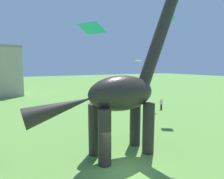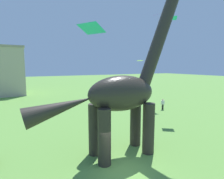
# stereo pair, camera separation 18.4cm
# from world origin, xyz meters

# --- Properties ---
(ground_plane) EXTENTS (240.00, 240.00, 0.00)m
(ground_plane) POSITION_xyz_m (0.00, 0.00, 0.00)
(ground_plane) COLOR #5B8E3D
(dinosaur_sculpture) EXTENTS (12.90, 2.73, 13.48)m
(dinosaur_sculpture) POSITION_xyz_m (1.10, 2.32, 4.88)
(dinosaur_sculpture) COLOR #2D2823
(dinosaur_sculpture) RESTS_ON ground_plane
(person_vendor_side) EXTENTS (0.64, 0.28, 1.70)m
(person_vendor_side) POSITION_xyz_m (14.73, 12.20, 1.03)
(person_vendor_side) COLOR black
(person_vendor_side) RESTS_ON ground_plane
(kite_far_right) EXTENTS (1.65, 1.83, 0.48)m
(kite_far_right) POSITION_xyz_m (-1.74, 1.17, 9.24)
(kite_far_right) COLOR #19B2B7
(kite_drifting) EXTENTS (1.25, 1.69, 2.08)m
(kite_drifting) POSITION_xyz_m (17.42, 16.90, 16.14)
(kite_drifting) COLOR purple
(kite_mid_center) EXTENTS (1.52, 1.46, 0.34)m
(kite_mid_center) POSITION_xyz_m (13.23, 9.43, 13.33)
(kite_mid_center) COLOR #19B2B7
(kite_high_right) EXTENTS (1.67, 1.47, 1.70)m
(kite_high_right) POSITION_xyz_m (20.03, 25.70, 8.13)
(kite_high_right) COLOR white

